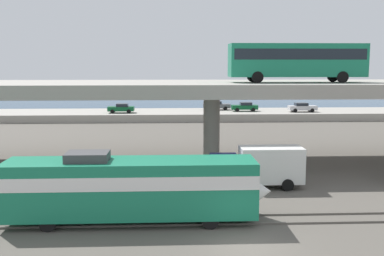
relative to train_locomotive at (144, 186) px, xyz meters
The scene contains 13 objects.
ground_plane 7.04m from the train_locomotive, 36.72° to the right, with size 260.00×260.00×0.00m, color #565149.
rail_strip_near 5.82m from the train_locomotive, ahead, with size 110.00×0.12×0.12m, color #59544C.
rail_strip_far 5.82m from the train_locomotive, ahead, with size 110.00×0.12×0.12m, color #59544C.
train_locomotive is the anchor object (origin of this frame).
highway_overpass 17.49m from the train_locomotive, 71.47° to the left, with size 96.00×12.19×7.50m.
transit_bus_on_overpass 20.90m from the train_locomotive, 49.03° to the left, with size 12.00×2.68×3.40m.
service_truck_west 10.94m from the train_locomotive, 41.76° to the left, with size 6.80×2.46×3.04m.
pier_parking_lot 51.31m from the train_locomotive, 84.00° to the left, with size 72.61×10.80×1.23m, color #9E998E.
parked_car_0 53.86m from the train_locomotive, 79.82° to the left, with size 4.61×1.99×1.50m.
parked_car_1 49.23m from the train_locomotive, 97.41° to the left, with size 4.21×2.00×1.50m.
parked_car_2 52.47m from the train_locomotive, 74.45° to the left, with size 4.33×1.84×1.50m.
parked_car_3 54.25m from the train_locomotive, 64.50° to the left, with size 4.57×1.87×1.50m.
harbor_water 74.23m from the train_locomotive, 85.85° to the left, with size 140.00×36.00×0.01m, color navy.
Camera 1 is at (-3.80, -22.05, 9.19)m, focal length 43.23 mm.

